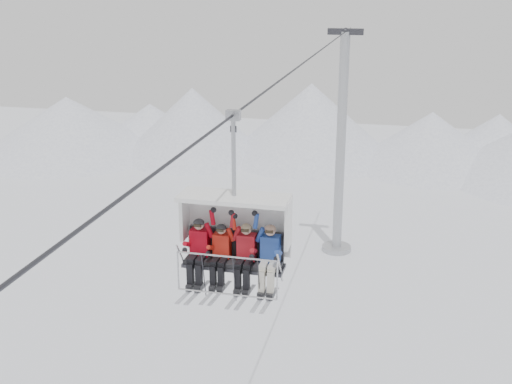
% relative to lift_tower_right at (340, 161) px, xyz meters
% --- Properties ---
extents(ridgeline, '(72.00, 21.00, 7.00)m').
position_rel_lift_tower_right_xyz_m(ridgeline, '(-1.58, 20.05, -2.94)').
color(ridgeline, white).
rests_on(ridgeline, ground).
extents(lift_tower_right, '(2.00, 1.80, 13.48)m').
position_rel_lift_tower_right_xyz_m(lift_tower_right, '(0.00, 0.00, 0.00)').
color(lift_tower_right, '#A0A3A7').
rests_on(lift_tower_right, ground).
extents(haul_cable, '(0.06, 50.00, 0.06)m').
position_rel_lift_tower_right_xyz_m(haul_cable, '(0.00, -22.00, 7.52)').
color(haul_cable, '#2F2F35').
rests_on(haul_cable, lift_tower_left).
extents(chairlift_carrier, '(2.46, 1.17, 3.98)m').
position_rel_lift_tower_right_xyz_m(chairlift_carrier, '(0.00, -23.99, 4.91)').
color(chairlift_carrier, black).
rests_on(chairlift_carrier, haul_cable).
extents(skier_far_left, '(0.42, 1.69, 1.67)m').
position_rel_lift_tower_right_xyz_m(skier_far_left, '(-0.80, -24.29, 4.44)').
color(skier_far_left, '#AE0716').
rests_on(skier_far_left, chairlift_carrier).
extents(skier_center_left, '(0.38, 1.69, 1.54)m').
position_rel_lift_tower_right_xyz_m(skier_center_left, '(-0.28, -24.30, 4.41)').
color(skier_center_left, red).
rests_on(skier_center_left, chairlift_carrier).
extents(skier_center_right, '(0.41, 1.69, 1.63)m').
position_rel_lift_tower_right_xyz_m(skier_center_right, '(0.30, -24.29, 4.43)').
color(skier_center_right, '#A6141D').
rests_on(skier_center_right, chairlift_carrier).
extents(skier_far_right, '(0.42, 1.69, 1.67)m').
position_rel_lift_tower_right_xyz_m(skier_far_right, '(0.84, -24.29, 4.44)').
color(skier_far_right, '#24449A').
rests_on(skier_far_right, chairlift_carrier).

